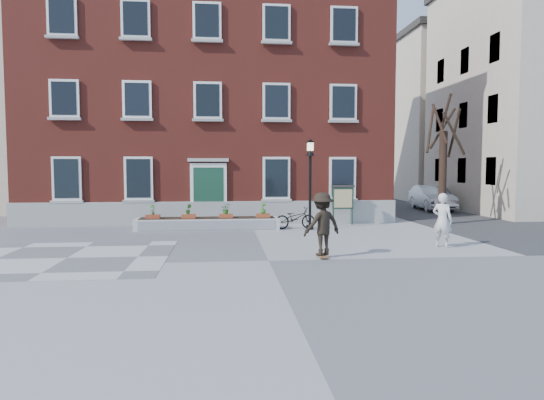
{
  "coord_description": "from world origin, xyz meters",
  "views": [
    {
      "loc": [
        -1.3,
        -13.94,
        2.77
      ],
      "look_at": [
        0.5,
        4.0,
        1.5
      ],
      "focal_mm": 32.0,
      "sensor_mm": 36.0,
      "label": 1
    }
  ],
  "objects": [
    {
      "name": "notice_board",
      "position": [
        4.27,
        8.25,
        1.26
      ],
      "size": [
        1.1,
        0.16,
        1.87
      ],
      "color": "#193324",
      "rests_on": "ground"
    },
    {
      "name": "bystander",
      "position": [
        6.11,
        1.79,
        0.93
      ],
      "size": [
        0.79,
        0.8,
        1.86
      ],
      "primitive_type": "imported",
      "rotation": [
        0.0,
        0.0,
        2.33
      ],
      "color": "silver",
      "rests_on": "ground"
    },
    {
      "name": "checker_patch",
      "position": [
        -6.0,
        1.0,
        0.01
      ],
      "size": [
        6.0,
        6.0,
        0.01
      ],
      "primitive_type": "cube",
      "color": "#5B5B5E",
      "rests_on": "ground"
    },
    {
      "name": "lamp_post",
      "position": [
        2.44,
        6.77,
        2.54
      ],
      "size": [
        0.4,
        0.4,
        3.93
      ],
      "color": "black",
      "rests_on": "ground"
    },
    {
      "name": "bicycle",
      "position": [
        1.84,
        7.1,
        0.48
      ],
      "size": [
        1.87,
        0.84,
        0.95
      ],
      "primitive_type": "imported",
      "rotation": [
        0.0,
        0.0,
        1.69
      ],
      "color": "black",
      "rests_on": "ground"
    },
    {
      "name": "parked_car",
      "position": [
        11.68,
        15.13,
        0.77
      ],
      "size": [
        2.03,
        4.81,
        1.54
      ],
      "primitive_type": "imported",
      "rotation": [
        0.0,
        0.0,
        -0.09
      ],
      "color": "silver",
      "rests_on": "ground"
    },
    {
      "name": "bare_tree",
      "position": [
        9.01,
        8.01,
        2.79
      ],
      "size": [
        1.83,
        1.83,
        6.16
      ],
      "color": "black",
      "rests_on": "ground"
    },
    {
      "name": "planter_assembly",
      "position": [
        -1.99,
        7.18,
        0.31
      ],
      "size": [
        6.2,
        1.12,
        1.15
      ],
      "color": "silver",
      "rests_on": "ground"
    },
    {
      "name": "side_street",
      "position": [
        17.99,
        19.78,
        7.02
      ],
      "size": [
        15.2,
        36.0,
        14.5
      ],
      "color": "#39393C",
      "rests_on": "ground"
    },
    {
      "name": "skateboarder",
      "position": [
        1.66,
        0.34,
        1.02
      ],
      "size": [
        1.4,
        1.11,
        1.98
      ],
      "color": "brown",
      "rests_on": "ground"
    },
    {
      "name": "brick_building",
      "position": [
        -2.0,
        13.98,
        6.3
      ],
      "size": [
        18.4,
        10.85,
        12.6
      ],
      "color": "maroon",
      "rests_on": "ground"
    },
    {
      "name": "ground",
      "position": [
        0.0,
        0.0,
        0.0
      ],
      "size": [
        100.0,
        100.0,
        0.0
      ],
      "primitive_type": "plane",
      "color": "gray",
      "rests_on": "ground"
    }
  ]
}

